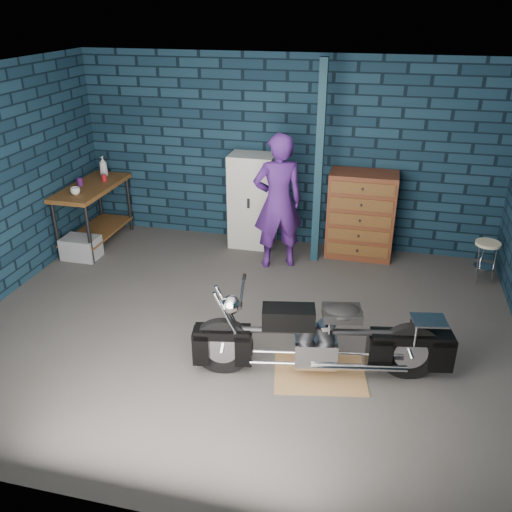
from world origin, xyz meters
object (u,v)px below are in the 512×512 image
at_px(tool_chest, 361,215).
at_px(locker, 252,201).
at_px(storage_bin, 81,248).
at_px(workbench, 95,215).
at_px(person, 278,202).
at_px(shop_stool, 484,262).
at_px(motorcycle, 322,334).

bearing_deg(tool_chest, locker, 180.00).
bearing_deg(storage_bin, workbench, 92.29).
bearing_deg(person, tool_chest, -175.51).
bearing_deg(shop_stool, workbench, -179.32).
xyz_separation_m(person, locker, (-0.49, 0.57, -0.23)).
height_order(workbench, locker, locker).
relative_size(motorcycle, shop_stool, 3.75).
height_order(motorcycle, storage_bin, motorcycle).
relative_size(storage_bin, shop_stool, 0.88).
bearing_deg(shop_stool, motorcycle, -126.65).
height_order(storage_bin, shop_stool, shop_stool).
bearing_deg(motorcycle, tool_chest, 75.71).
bearing_deg(motorcycle, shop_stool, 42.40).
relative_size(workbench, storage_bin, 2.83).
bearing_deg(locker, workbench, -167.18).
bearing_deg(locker, storage_bin, -155.64).
bearing_deg(workbench, storage_bin, -87.71).
xyz_separation_m(workbench, tool_chest, (3.82, 0.51, 0.15)).
distance_m(workbench, locker, 2.33).
distance_m(workbench, motorcycle, 4.33).
bearing_deg(tool_chest, workbench, -172.32).
bearing_deg(workbench, person, -1.22).
bearing_deg(person, storage_bin, -14.61).
relative_size(motorcycle, storage_bin, 4.28).
distance_m(person, storage_bin, 2.87).
height_order(motorcycle, person, person).
distance_m(motorcycle, shop_stool, 2.99).
bearing_deg(workbench, motorcycle, -32.58).
relative_size(workbench, person, 0.77).
distance_m(person, tool_chest, 1.25).
xyz_separation_m(locker, shop_stool, (3.17, -0.45, -0.40)).
relative_size(motorcycle, tool_chest, 1.74).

